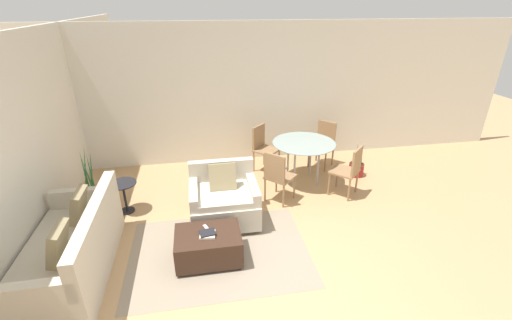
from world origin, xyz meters
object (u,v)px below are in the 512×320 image
Objects in this scene: ottoman at (208,245)px; dining_chair_near_right at (350,168)px; dining_chair_far_right at (324,141)px; book_stack at (207,234)px; side_table at (124,192)px; couch at (72,252)px; dining_chair_near_left at (278,174)px; dining_table at (304,147)px; armchair at (224,200)px; potted_plant_small at (356,168)px; potted_plant at (94,201)px; tv_remote_primary at (207,228)px; dining_chair_far_left at (263,145)px.

ottoman is 2.74m from dining_chair_near_right.
ottoman is at bearing -134.59° from dining_chair_far_right.
side_table is (-1.24, 1.38, -0.06)m from book_stack.
book_stack is at bearing -2.67° from couch.
dining_chair_near_left is 1.25m from dining_chair_near_right.
dining_table is (1.81, 1.85, 0.47)m from ottoman.
armchair reaches higher than side_table.
potted_plant_small is (1.10, 0.05, -0.53)m from dining_table.
armchair is 2.08m from potted_plant.
book_stack is at bearing -94.02° from ottoman.
tv_remote_primary is 2.65m from dining_chair_far_left.
potted_plant is 1.02× the size of dining_table.
armchair reaches higher than tv_remote_primary.
dining_chair_near_left is at bearing -158.68° from potted_plant_small.
book_stack is 3.49m from dining_chair_far_right.
dining_table is (3.54, 0.45, 0.47)m from potted_plant.
ottoman is 2.63m from dining_table.
armchair reaches higher than dining_table.
tv_remote_primary is 0.15× the size of dining_table.
ottoman is 0.22m from tv_remote_primary.
dining_chair_far_right reaches higher than tv_remote_primary.
dining_table is at bearing 45.92° from book_stack.
side_table is 3.11m from dining_table.
armchair is at bearing -143.01° from dining_chair_far_right.
book_stack is (-0.00, -0.03, 0.20)m from ottoman.
dining_chair_near_left is 1.00× the size of dining_chair_far_left.
ottoman is at bearing -86.49° from tv_remote_primary.
dining_chair_near_left is at bearing -90.00° from dining_chair_far_left.
dining_chair_far_left is (1.20, 2.36, 0.11)m from tv_remote_primary.
book_stack is 1.73m from dining_chair_near_left.
ottoman is at bearing 85.98° from book_stack.
dining_chair_near_left is (1.19, 1.25, 0.10)m from book_stack.
dining_chair_near_right is (2.44, 1.25, 0.10)m from book_stack.
side_table is at bearing 134.92° from tv_remote_primary.
dining_chair_far_left is at bearing 24.74° from side_table.
potted_plant_small is (2.91, 1.92, -0.26)m from book_stack.
dining_table reaches higher than ottoman.
tv_remote_primary is 3.43m from potted_plant_small.
dining_chair_near_left is (2.43, -0.13, 0.15)m from side_table.
potted_plant is 1.27× the size of dining_chair_far_left.
dining_table is (1.82, 1.87, 0.27)m from book_stack.
tv_remote_primary is at bearing -116.91° from dining_chair_far_left.
ottoman is at bearing -1.76° from couch.
dining_chair_far_right is at bearing 43.97° from tv_remote_primary.
couch is at bearing 177.33° from book_stack.
potted_plant is (-1.72, 1.40, -0.00)m from ottoman.
tv_remote_primary is 0.15× the size of potted_plant.
dining_chair_far_left is (1.19, 2.47, 0.30)m from ottoman.
potted_plant_small is at bearing 21.75° from armchair.
tv_remote_primary is at bearing 2.26° from couch.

